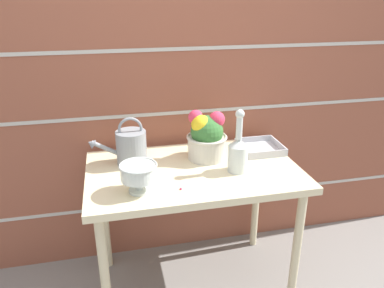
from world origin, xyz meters
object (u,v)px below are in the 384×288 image
object	(u,v)px
crystal_pedestal_bowl	(139,173)
wire_tray	(260,148)
flower_planter	(206,136)
glass_decanter	(238,152)
watering_can	(130,147)

from	to	relation	value
crystal_pedestal_bowl	wire_tray	size ratio (longest dim) A/B	0.73
flower_planter	glass_decanter	xyz separation A→B (m)	(0.11, -0.19, -0.02)
crystal_pedestal_bowl	flower_planter	bearing A→B (deg)	36.85
watering_can	crystal_pedestal_bowl	distance (m)	0.31
crystal_pedestal_bowl	flower_planter	size ratio (longest dim) A/B	0.64
wire_tray	glass_decanter	bearing A→B (deg)	-133.93
flower_planter	glass_decanter	world-z (taller)	glass_decanter
crystal_pedestal_bowl	flower_planter	world-z (taller)	flower_planter
watering_can	glass_decanter	bearing A→B (deg)	-22.03
glass_decanter	flower_planter	bearing A→B (deg)	120.84
crystal_pedestal_bowl	flower_planter	distance (m)	0.48
watering_can	flower_planter	distance (m)	0.40
watering_can	crystal_pedestal_bowl	bearing A→B (deg)	-87.51
crystal_pedestal_bowl	watering_can	bearing A→B (deg)	92.49
wire_tray	crystal_pedestal_bowl	bearing A→B (deg)	-155.54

